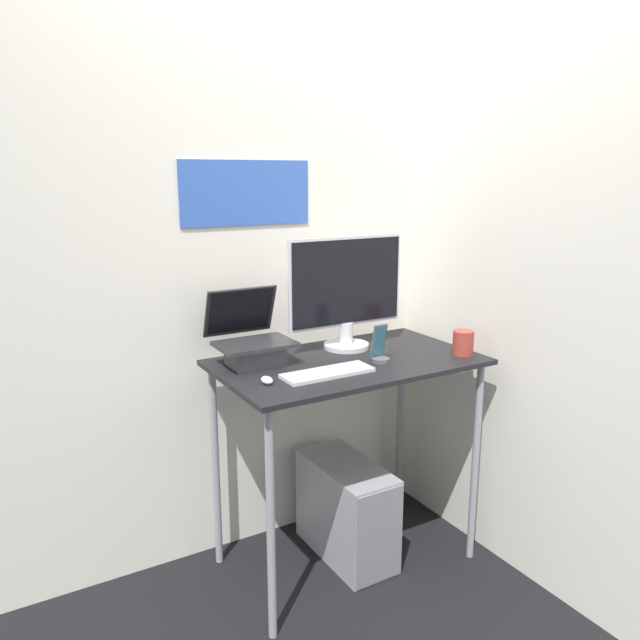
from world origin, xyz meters
TOP-DOWN VIEW (x-y plane):
  - ground_plane at (0.00, 0.00)m, footprint 12.00×12.00m
  - wall_back at (-0.00, 0.70)m, footprint 6.00×0.06m
  - wall_side_right at (0.61, 0.00)m, footprint 0.05×6.00m
  - desk at (0.00, 0.31)m, footprint 1.05×0.61m
  - laptop at (-0.35, 0.46)m, footprint 0.29×0.29m
  - monitor at (0.09, 0.46)m, footprint 0.55×0.19m
  - keyboard at (-0.17, 0.18)m, footprint 0.35×0.12m
  - mouse at (-0.41, 0.20)m, footprint 0.04×0.06m
  - cell_phone at (0.10, 0.22)m, footprint 0.07×0.07m
  - computer_tower at (0.02, 0.34)m, footprint 0.23×0.50m
  - mug at (0.45, 0.13)m, footprint 0.09×0.09m

SIDE VIEW (x-z plane):
  - ground_plane at x=0.00m, z-range 0.00..0.00m
  - computer_tower at x=0.02m, z-range 0.00..0.42m
  - desk at x=0.00m, z-range 0.35..1.25m
  - keyboard at x=-0.17m, z-range 0.90..0.92m
  - mouse at x=-0.41m, z-range 0.90..0.93m
  - cell_phone at x=0.10m, z-range 0.87..1.02m
  - mug at x=0.45m, z-range 0.90..1.00m
  - laptop at x=-0.35m, z-range 0.84..1.12m
  - monitor at x=0.09m, z-range 0.90..1.38m
  - wall_side_right at x=0.61m, z-range 0.00..2.60m
  - wall_back at x=0.00m, z-range 0.00..2.60m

